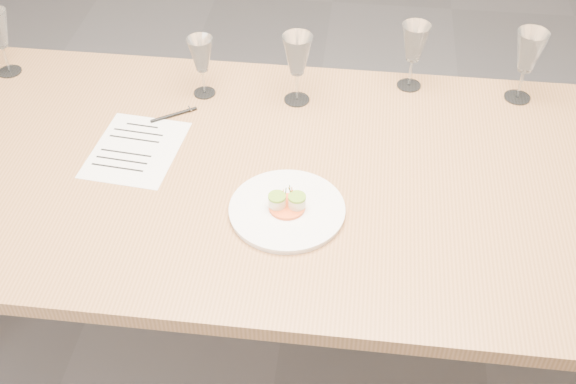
# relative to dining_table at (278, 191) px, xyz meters

# --- Properties ---
(ground) EXTENTS (7.00, 7.00, 0.00)m
(ground) POSITION_rel_dining_table_xyz_m (0.00, 0.00, -0.68)
(ground) COLOR slate
(ground) RESTS_ON ground
(dining_table) EXTENTS (2.40, 1.00, 0.75)m
(dining_table) POSITION_rel_dining_table_xyz_m (0.00, 0.00, 0.00)
(dining_table) COLOR #AC7A4B
(dining_table) RESTS_ON ground
(dinner_plate) EXTENTS (0.28, 0.28, 0.07)m
(dinner_plate) POSITION_rel_dining_table_xyz_m (0.04, -0.15, 0.08)
(dinner_plate) COLOR white
(dinner_plate) RESTS_ON dining_table
(recipe_sheet) EXTENTS (0.25, 0.30, 0.00)m
(recipe_sheet) POSITION_rel_dining_table_xyz_m (-0.39, 0.04, 0.07)
(recipe_sheet) COLOR white
(recipe_sheet) RESTS_ON dining_table
(ballpoint_pen) EXTENTS (0.12, 0.09, 0.01)m
(ballpoint_pen) POSITION_rel_dining_table_xyz_m (-0.32, 0.20, 0.07)
(ballpoint_pen) COLOR black
(ballpoint_pen) RESTS_ON dining_table
(wine_glass_1) EXTENTS (0.07, 0.07, 0.18)m
(wine_glass_1) POSITION_rel_dining_table_xyz_m (-0.26, 0.32, 0.20)
(wine_glass_1) COLOR white
(wine_glass_1) RESTS_ON dining_table
(wine_glass_2) EXTENTS (0.09, 0.09, 0.21)m
(wine_glass_2) POSITION_rel_dining_table_xyz_m (0.01, 0.32, 0.22)
(wine_glass_2) COLOR white
(wine_glass_2) RESTS_ON dining_table
(wine_glass_3) EXTENTS (0.08, 0.08, 0.20)m
(wine_glass_3) POSITION_rel_dining_table_xyz_m (0.34, 0.43, 0.21)
(wine_glass_3) COLOR white
(wine_glass_3) RESTS_ON dining_table
(wine_glass_4) EXTENTS (0.09, 0.09, 0.22)m
(wine_glass_4) POSITION_rel_dining_table_xyz_m (0.65, 0.41, 0.22)
(wine_glass_4) COLOR white
(wine_glass_4) RESTS_ON dining_table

